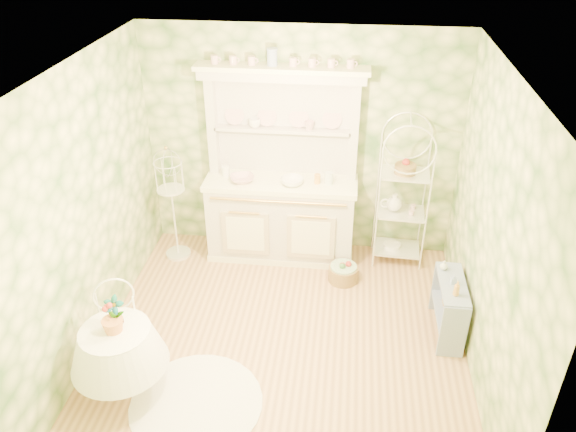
# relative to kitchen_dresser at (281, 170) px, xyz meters

# --- Properties ---
(floor) EXTENTS (3.60, 3.60, 0.00)m
(floor) POSITION_rel_kitchen_dresser_xyz_m (0.20, -1.52, -1.15)
(floor) COLOR tan
(floor) RESTS_ON ground
(ceiling) EXTENTS (3.60, 3.60, 0.00)m
(ceiling) POSITION_rel_kitchen_dresser_xyz_m (0.20, -1.52, 1.56)
(ceiling) COLOR white
(ceiling) RESTS_ON floor
(wall_left) EXTENTS (3.60, 3.60, 0.00)m
(wall_left) POSITION_rel_kitchen_dresser_xyz_m (-1.60, -1.52, 0.21)
(wall_left) COLOR beige
(wall_left) RESTS_ON floor
(wall_right) EXTENTS (3.60, 3.60, 0.00)m
(wall_right) POSITION_rel_kitchen_dresser_xyz_m (2.00, -1.52, 0.21)
(wall_right) COLOR beige
(wall_right) RESTS_ON floor
(wall_back) EXTENTS (3.60, 3.60, 0.00)m
(wall_back) POSITION_rel_kitchen_dresser_xyz_m (0.20, 0.28, 0.21)
(wall_back) COLOR beige
(wall_back) RESTS_ON floor
(wall_front) EXTENTS (3.60, 3.60, 0.00)m
(wall_front) POSITION_rel_kitchen_dresser_xyz_m (0.20, -3.32, 0.21)
(wall_front) COLOR beige
(wall_front) RESTS_ON floor
(kitchen_dresser) EXTENTS (1.87, 0.61, 2.29)m
(kitchen_dresser) POSITION_rel_kitchen_dresser_xyz_m (0.00, 0.00, 0.00)
(kitchen_dresser) COLOR silver
(kitchen_dresser) RESTS_ON floor
(bakers_rack) EXTENTS (0.54, 0.40, 1.68)m
(bakers_rack) POSITION_rel_kitchen_dresser_xyz_m (1.39, 0.05, -0.31)
(bakers_rack) COLOR white
(bakers_rack) RESTS_ON floor
(side_shelf) EXTENTS (0.37, 0.76, 0.63)m
(side_shelf) POSITION_rel_kitchen_dresser_xyz_m (1.83, -1.21, -0.83)
(side_shelf) COLOR #8696BC
(side_shelf) RESTS_ON floor
(round_table) EXTENTS (0.76, 0.76, 0.68)m
(round_table) POSITION_rel_kitchen_dresser_xyz_m (-1.12, -2.33, -0.81)
(round_table) COLOR white
(round_table) RESTS_ON floor
(cafe_chair) EXTENTS (0.47, 0.47, 0.79)m
(cafe_chair) POSITION_rel_kitchen_dresser_xyz_m (-1.22, -2.20, -0.75)
(cafe_chair) COLOR white
(cafe_chair) RESTS_ON floor
(birdcage_stand) EXTENTS (0.38, 0.38, 1.51)m
(birdcage_stand) POSITION_rel_kitchen_dresser_xyz_m (-1.26, -0.18, -0.39)
(birdcage_stand) COLOR white
(birdcage_stand) RESTS_ON floor
(floor_basket) EXTENTS (0.44, 0.44, 0.25)m
(floor_basket) POSITION_rel_kitchen_dresser_xyz_m (0.77, -0.46, -1.02)
(floor_basket) COLOR olive
(floor_basket) RESTS_ON floor
(lace_rug) EXTENTS (1.23, 1.23, 0.01)m
(lace_rug) POSITION_rel_kitchen_dresser_xyz_m (-0.45, -2.40, -1.14)
(lace_rug) COLOR white
(lace_rug) RESTS_ON floor
(bowl_floral) EXTENTS (0.34, 0.34, 0.07)m
(bowl_floral) POSITION_rel_kitchen_dresser_xyz_m (-0.43, -0.07, -0.13)
(bowl_floral) COLOR white
(bowl_floral) RESTS_ON kitchen_dresser
(bowl_white) EXTENTS (0.33, 0.33, 0.08)m
(bowl_white) POSITION_rel_kitchen_dresser_xyz_m (0.14, -0.09, -0.13)
(bowl_white) COLOR white
(bowl_white) RESTS_ON kitchen_dresser
(cup_left) EXTENTS (0.16, 0.16, 0.11)m
(cup_left) POSITION_rel_kitchen_dresser_xyz_m (-0.31, 0.16, 0.47)
(cup_left) COLOR white
(cup_left) RESTS_ON kitchen_dresser
(cup_right) EXTENTS (0.13, 0.13, 0.10)m
(cup_right) POSITION_rel_kitchen_dresser_xyz_m (0.30, 0.16, 0.47)
(cup_right) COLOR white
(cup_right) RESTS_ON kitchen_dresser
(potted_geranium) EXTENTS (0.18, 0.13, 0.32)m
(potted_geranium) POSITION_rel_kitchen_dresser_xyz_m (-1.09, -2.30, -0.30)
(potted_geranium) COLOR #3F7238
(potted_geranium) RESTS_ON round_table
(bottle_amber) EXTENTS (0.06, 0.06, 0.16)m
(bottle_amber) POSITION_rel_kitchen_dresser_xyz_m (1.83, -1.39, -0.46)
(bottle_amber) COLOR gold
(bottle_amber) RESTS_ON side_shelf
(bottle_blue) EXTENTS (0.06, 0.06, 0.11)m
(bottle_blue) POSITION_rel_kitchen_dresser_xyz_m (1.83, -1.21, -0.49)
(bottle_blue) COLOR #8B9ECA
(bottle_blue) RESTS_ON side_shelf
(bottle_glass) EXTENTS (0.09, 0.09, 0.10)m
(bottle_glass) POSITION_rel_kitchen_dresser_xyz_m (1.76, -0.99, -0.50)
(bottle_glass) COLOR silver
(bottle_glass) RESTS_ON side_shelf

